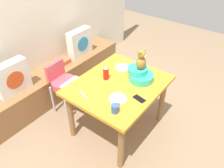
% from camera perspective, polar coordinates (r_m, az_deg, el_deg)
% --- Properties ---
extents(ground_plane, '(8.00, 8.00, 0.00)m').
position_cam_1_polar(ground_plane, '(3.18, 1.46, -10.63)').
color(ground_plane, '#8C7256').
extents(back_wall, '(4.40, 0.10, 2.60)m').
position_cam_1_polar(back_wall, '(3.40, -19.93, 17.03)').
color(back_wall, silver).
rests_on(back_wall, ground_plane).
extents(window_bench, '(2.60, 0.44, 0.46)m').
position_cam_1_polar(window_bench, '(3.69, -14.05, 0.71)').
color(window_bench, olive).
rests_on(window_bench, ground_plane).
extents(pillow_floral_left, '(0.44, 0.15, 0.44)m').
position_cam_1_polar(pillow_floral_left, '(3.15, -24.07, 1.38)').
color(pillow_floral_left, white).
rests_on(pillow_floral_left, window_bench).
extents(pillow_floral_right, '(0.44, 0.15, 0.44)m').
position_cam_1_polar(pillow_floral_right, '(3.76, -8.18, 10.34)').
color(pillow_floral_right, white).
rests_on(pillow_floral_right, window_bench).
extents(book_stack, '(0.20, 0.14, 0.07)m').
position_cam_1_polar(book_stack, '(3.65, -12.24, 5.59)').
color(book_stack, '#C55F38').
rests_on(book_stack, window_bench).
extents(dining_table, '(1.13, 0.95, 0.74)m').
position_cam_1_polar(dining_table, '(2.74, 1.66, -1.75)').
color(dining_table, orange).
rests_on(dining_table, ground_plane).
extents(highchair, '(0.34, 0.46, 0.79)m').
position_cam_1_polar(highchair, '(3.14, -12.29, 0.42)').
color(highchair, '#D84C59').
rests_on(highchair, ground_plane).
extents(infant_seat_teal, '(0.30, 0.33, 0.16)m').
position_cam_1_polar(infant_seat_teal, '(2.73, 7.12, 2.38)').
color(infant_seat_teal, '#2FBCA0').
rests_on(infant_seat_teal, dining_table).
extents(teddy_bear, '(0.13, 0.12, 0.25)m').
position_cam_1_polar(teddy_bear, '(2.61, 7.47, 6.09)').
color(teddy_bear, olive).
rests_on(teddy_bear, infant_seat_teal).
extents(ketchup_bottle, '(0.07, 0.07, 0.18)m').
position_cam_1_polar(ketchup_bottle, '(2.71, -1.56, 2.88)').
color(ketchup_bottle, red).
rests_on(ketchup_bottle, dining_table).
extents(coffee_mug, '(0.12, 0.08, 0.09)m').
position_cam_1_polar(coffee_mug, '(2.28, 0.81, -6.20)').
color(coffee_mug, '#335999').
rests_on(coffee_mug, dining_table).
extents(dinner_plate_near, '(0.20, 0.20, 0.01)m').
position_cam_1_polar(dinner_plate_near, '(2.96, 2.76, 4.24)').
color(dinner_plate_near, white).
rests_on(dinner_plate_near, dining_table).
extents(dinner_plate_far, '(0.20, 0.20, 0.01)m').
position_cam_1_polar(dinner_plate_far, '(2.46, 1.48, -3.74)').
color(dinner_plate_far, white).
rests_on(dinner_plate_far, dining_table).
extents(cell_phone, '(0.10, 0.15, 0.01)m').
position_cam_1_polar(cell_phone, '(2.48, 6.94, -3.75)').
color(cell_phone, black).
rests_on(cell_phone, dining_table).
extents(table_fork, '(0.08, 0.16, 0.01)m').
position_cam_1_polar(table_fork, '(2.53, -7.20, -2.66)').
color(table_fork, silver).
rests_on(table_fork, dining_table).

